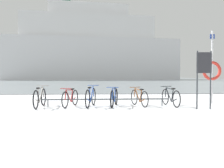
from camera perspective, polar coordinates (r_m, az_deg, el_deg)
The scene contains 11 objects.
ground at distance 60.46m, azimuth -4.01°, elevation 0.79°, with size 80.00×132.00×0.08m.
bike_rack at distance 10.12m, azimuth -1.38°, elevation -3.44°, with size 4.98×0.12×0.31m.
bicycle_0 at distance 10.18m, azimuth -15.66°, elevation -2.93°, with size 0.46×1.78×0.81m.
bicycle_1 at distance 10.16m, azimuth -9.20°, elevation -3.06°, with size 0.59×1.61×0.74m.
bicycle_2 at distance 10.01m, azimuth -4.71°, elevation -2.91°, with size 0.50×1.72×0.83m.
bicycle_3 at distance 10.08m, azimuth 0.48°, elevation -2.99°, with size 0.53×1.73×0.78m.
bicycle_4 at distance 10.28m, azimuth 6.01°, elevation -2.98°, with size 0.58×1.54×0.74m.
bicycle_5 at distance 10.44m, azimuth 12.81°, elevation -2.86°, with size 0.46×1.67×0.77m.
info_sign at distance 9.88m, azimuth 19.66°, elevation 3.05°, with size 0.55×0.05×2.10m.
rescue_post at distance 12.00m, azimuth 21.19°, elevation 3.03°, with size 0.84×0.13×3.14m.
ferry_ship at distance 69.01m, azimuth -4.78°, elevation 7.66°, with size 45.62×18.77×23.97m.
Camera 1 is at (1.10, -6.54, 1.23)m, focal length 41.39 mm.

